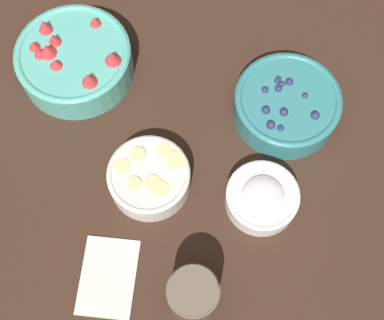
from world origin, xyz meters
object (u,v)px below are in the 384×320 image
bowl_bananas (149,177)px  jar_chocolate (193,295)px  bowl_strawberries (74,59)px  bowl_cream (262,197)px  bowl_blueberries (287,104)px

bowl_bananas → jar_chocolate: size_ratio=1.47×
bowl_strawberries → bowl_cream: (0.24, 0.35, -0.01)m
bowl_cream → jar_chocolate: bearing=-32.5°
bowl_strawberries → jar_chocolate: size_ratio=2.22×
bowl_cream → bowl_blueberries: bearing=166.5°
bowl_bananas → bowl_blueberries: bearing=122.8°
bowl_strawberries → bowl_blueberries: 0.40m
bowl_blueberries → bowl_bananas: size_ratio=1.35×
bowl_cream → jar_chocolate: jar_chocolate is taller
bowl_bananas → jar_chocolate: bearing=23.8°
bowl_strawberries → bowl_cream: 0.43m
bowl_blueberries → bowl_cream: 0.18m
jar_chocolate → bowl_bananas: bearing=-156.2°
jar_chocolate → bowl_cream: bearing=147.5°
bowl_bananas → jar_chocolate: jar_chocolate is taller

